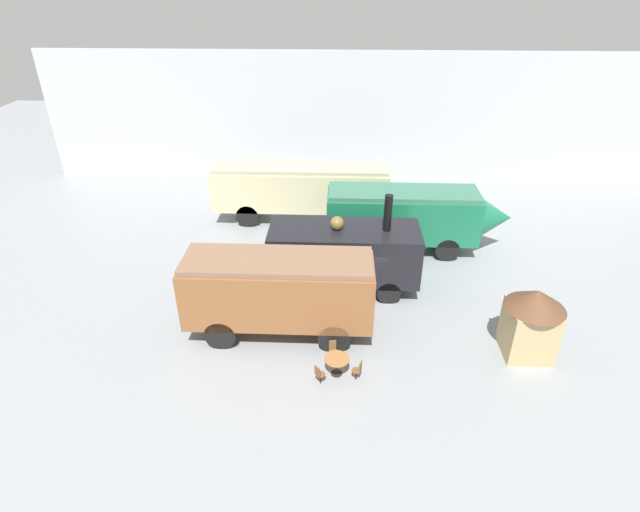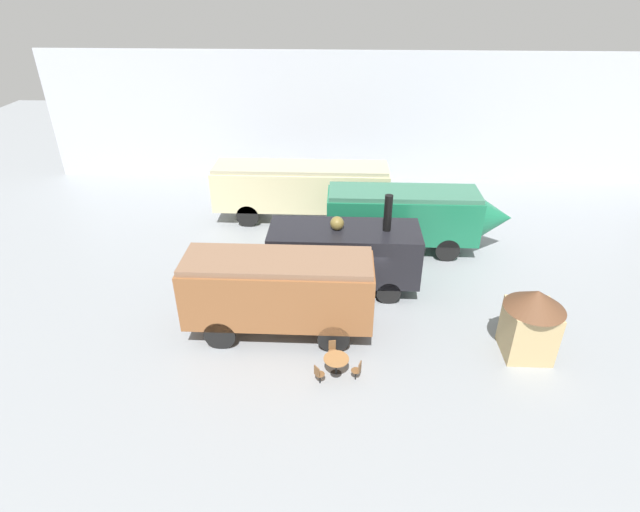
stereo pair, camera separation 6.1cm
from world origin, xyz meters
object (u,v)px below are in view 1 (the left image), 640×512
object	(u,v)px
cafe_chair_0	(319,374)
visitor_person	(303,292)
passenger_coach_wooden	(279,289)
ticket_kiosk	(532,319)
streamlined_locomotive	(416,215)
cafe_table_near	(337,361)
steam_locomotive	(344,252)
passenger_coach_vintage	(301,186)

from	to	relation	value
cafe_chair_0	visitor_person	xyz separation A→B (m)	(-0.91, 4.77, 0.43)
passenger_coach_wooden	ticket_kiosk	world-z (taller)	passenger_coach_wooden
streamlined_locomotive	visitor_person	distance (m)	8.25
streamlined_locomotive	ticket_kiosk	xyz separation A→B (m)	(3.52, -8.50, -0.45)
cafe_table_near	ticket_kiosk	size ratio (longest dim) A/B	0.32
streamlined_locomotive	cafe_chair_0	bearing A→B (deg)	-113.89
visitor_person	ticket_kiosk	size ratio (longest dim) A/B	0.57
passenger_coach_wooden	cafe_chair_0	world-z (taller)	passenger_coach_wooden
cafe_chair_0	ticket_kiosk	xyz separation A→B (m)	(8.25, 2.17, 1.16)
passenger_coach_wooden	ticket_kiosk	xyz separation A→B (m)	(10.04, -0.92, -0.52)
steam_locomotive	cafe_table_near	bearing A→B (deg)	-92.29
ticket_kiosk	steam_locomotive	bearing A→B (deg)	148.48
steam_locomotive	passenger_coach_vintage	bearing A→B (deg)	109.01
steam_locomotive	visitor_person	distance (m)	2.82
cafe_chair_0	visitor_person	world-z (taller)	visitor_person
streamlined_locomotive	passenger_coach_wooden	world-z (taller)	passenger_coach_wooden
passenger_coach_wooden	cafe_table_near	bearing A→B (deg)	-46.00
streamlined_locomotive	steam_locomotive	world-z (taller)	steam_locomotive
streamlined_locomotive	steam_locomotive	xyz separation A→B (m)	(-3.83, -4.00, -0.17)
streamlined_locomotive	cafe_table_near	xyz separation A→B (m)	(-4.08, -10.11, -1.49)
cafe_table_near	visitor_person	world-z (taller)	visitor_person
visitor_person	cafe_chair_0	bearing A→B (deg)	-79.15
streamlined_locomotive	visitor_person	size ratio (longest dim) A/B	5.73
cafe_chair_0	passenger_coach_vintage	bearing A→B (deg)	56.04
steam_locomotive	ticket_kiosk	bearing A→B (deg)	-31.52
streamlined_locomotive	steam_locomotive	bearing A→B (deg)	-133.82
passenger_coach_wooden	cafe_chair_0	xyz separation A→B (m)	(1.79, -3.09, -1.69)
passenger_coach_vintage	steam_locomotive	bearing A→B (deg)	-70.99
passenger_coach_wooden	cafe_table_near	size ratio (longest dim) A/B	7.93
passenger_coach_vintage	cafe_table_near	bearing A→B (deg)	-80.12
visitor_person	steam_locomotive	bearing A→B (deg)	46.50
passenger_coach_vintage	visitor_person	size ratio (longest dim) A/B	6.13
ticket_kiosk	streamlined_locomotive	bearing A→B (deg)	112.48
steam_locomotive	ticket_kiosk	xyz separation A→B (m)	(7.35, -4.51, -0.28)
passenger_coach_wooden	cafe_chair_0	size ratio (longest dim) A/B	8.87
ticket_kiosk	passenger_coach_wooden	bearing A→B (deg)	174.75
cafe_chair_0	ticket_kiosk	size ratio (longest dim) A/B	0.29
passenger_coach_wooden	visitor_person	distance (m)	2.28
passenger_coach_vintage	cafe_table_near	distance (m)	14.09
steam_locomotive	cafe_chair_0	xyz separation A→B (m)	(-0.89, -6.68, -1.44)
passenger_coach_wooden	ticket_kiosk	size ratio (longest dim) A/B	2.57
passenger_coach_vintage	passenger_coach_wooden	world-z (taller)	passenger_coach_wooden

